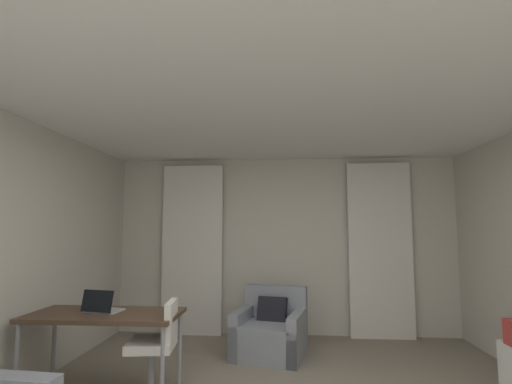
# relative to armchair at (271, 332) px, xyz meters

# --- Properties ---
(wall_window) EXTENTS (5.12, 0.06, 2.60)m
(wall_window) POSITION_rel_armchair_xyz_m (0.18, 0.94, 1.03)
(wall_window) COLOR beige
(wall_window) RESTS_ON ground
(ceiling) EXTENTS (5.12, 6.12, 0.06)m
(ceiling) POSITION_rel_armchair_xyz_m (0.18, -2.09, 2.36)
(ceiling) COLOR white
(ceiling) RESTS_ON wall_left
(curtain_left_panel) EXTENTS (0.90, 0.06, 2.50)m
(curtain_left_panel) POSITION_rel_armchair_xyz_m (-1.19, 0.81, 0.98)
(curtain_left_panel) COLOR silver
(curtain_left_panel) RESTS_ON ground
(curtain_right_panel) EXTENTS (0.90, 0.06, 2.50)m
(curtain_right_panel) POSITION_rel_armchair_xyz_m (1.56, 0.81, 0.98)
(curtain_right_panel) COLOR silver
(curtain_right_panel) RESTS_ON ground
(armchair) EXTENTS (0.96, 0.92, 0.80)m
(armchair) POSITION_rel_armchair_xyz_m (0.00, 0.00, 0.00)
(armchair) COLOR gray
(armchair) RESTS_ON ground
(desk) EXTENTS (1.41, 0.64, 0.75)m
(desk) POSITION_rel_armchair_xyz_m (-1.53, -1.22, 0.41)
(desk) COLOR #4C3828
(desk) RESTS_ON ground
(desk_chair) EXTENTS (0.48, 0.48, 0.88)m
(desk_chair) POSITION_rel_armchair_xyz_m (-0.99, -1.31, 0.12)
(desk_chair) COLOR gray
(desk_chair) RESTS_ON ground
(laptop) EXTENTS (0.36, 0.30, 0.22)m
(laptop) POSITION_rel_armchair_xyz_m (-1.56, -1.21, 0.52)
(laptop) COLOR #ADADB2
(laptop) RESTS_ON desk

